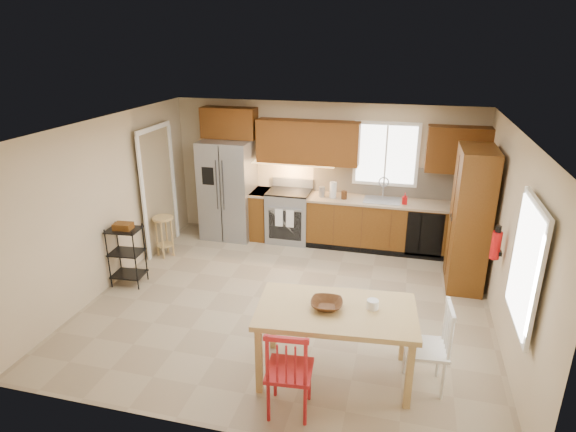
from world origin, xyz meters
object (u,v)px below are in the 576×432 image
Objects in this scene: chair_white at (426,347)px; dining_table at (335,343)px; pantry at (470,219)px; range_stove at (289,216)px; utility_cart at (127,255)px; bar_stool at (165,237)px; soap_bottle at (405,199)px; chair_red at (289,369)px; fire_extinguisher at (496,245)px; table_bowl at (327,308)px; table_jar at (372,306)px; refrigerator at (228,189)px.

dining_table is at bearing 87.75° from chair_white.
pantry reaches higher than chair_white.
utility_cart reaches higher than range_stove.
range_stove is 1.29× the size of bar_stool.
bar_stool is 0.76× the size of utility_cart.
pantry is (0.95, -0.90, 0.05)m from soap_bottle.
chair_red is 1.48m from chair_white.
dining_table is at bearing 56.44° from chair_red.
bar_stool is (-1.89, -1.21, -0.10)m from range_stove.
fire_extinguisher is (3.18, -2.04, 0.64)m from range_stove.
table_bowl reaches higher than dining_table.
chair_red is at bearing -110.61° from table_bowl.
table_bowl is 0.36× the size of utility_cart.
bar_stool is at bearing 129.00° from chair_red.
utility_cart is (-3.98, -2.17, -0.53)m from soap_bottle.
chair_red is 2.90× the size of table_bowl.
table_bowl is 3.55m from utility_cart.
table_jar is (0.37, 0.11, 0.45)m from dining_table.
chair_white is at bearing -118.31° from fire_extinguisher.
refrigerator is at bearing 120.75° from dining_table.
chair_white is at bearing 23.04° from chair_red.
soap_bottle is at bearing -0.45° from refrigerator.
chair_red is at bearing -62.06° from refrigerator.
fire_extinguisher is 2.45m from table_bowl.
range_stove is at bearing 161.71° from pantry.
utility_cart reaches higher than dining_table.
table_jar is at bearing -62.86° from range_stove.
table_bowl is 0.48× the size of bar_stool.
utility_cart is (-3.74, 1.23, -0.40)m from table_jar.
refrigerator is 1.84× the size of chair_white.
refrigerator reaches higher than chair_red.
chair_red is 1.06× the size of utility_cart.
refrigerator reaches higher than range_stove.
pantry is at bearing -18.72° from chair_white.
pantry is 3.11m from dining_table.
fire_extinguisher reaches higher than table_bowl.
chair_red is (2.22, -4.18, -0.41)m from refrigerator.
chair_white reaches higher than range_stove.
chair_red is at bearing -25.60° from bar_stool.
refrigerator is 4.40m from dining_table.
fire_extinguisher is at bearing -32.62° from range_stove.
chair_red reaches higher than utility_cart.
table_bowl is (-1.06, -0.05, 0.34)m from chair_white.
range_stove is 3.94m from table_jar.
range_stove is at bearing 52.66° from bar_stool.
pantry is 2.12× the size of chair_white.
refrigerator reaches higher than soap_bottle.
pantry is 3.82m from chair_red.
table_bowl is at bearing -140.18° from fire_extinguisher.
table_jar is at bearing 79.28° from chair_white.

